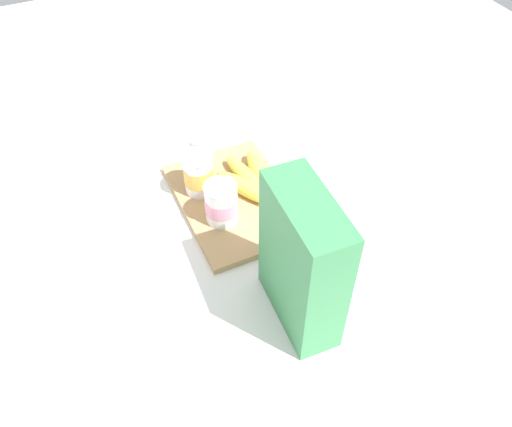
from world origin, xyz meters
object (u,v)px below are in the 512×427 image
object	(u,v)px
banana_bunch	(253,180)
cutting_board	(236,200)
cereal_box	(302,263)
spoon	(206,137)
yogurt_cup_front	(221,203)
yogurt_cup_back	(199,174)

from	to	relation	value
banana_bunch	cutting_board	bearing A→B (deg)	108.58
cereal_box	banana_bunch	world-z (taller)	cereal_box
cereal_box	banana_bunch	distance (m)	0.34
cereal_box	spoon	xyz separation A→B (m)	(0.53, -0.03, -0.13)
yogurt_cup_front	yogurt_cup_back	size ratio (longest dim) A/B	0.95
cereal_box	yogurt_cup_back	bearing A→B (deg)	-168.70
cereal_box	spoon	world-z (taller)	cereal_box
cutting_board	yogurt_cup_back	distance (m)	0.10
cereal_box	yogurt_cup_back	size ratio (longest dim) A/B	2.90
yogurt_cup_front	spoon	world-z (taller)	yogurt_cup_front
spoon	cereal_box	bearing A→B (deg)	177.13
banana_bunch	cereal_box	bearing A→B (deg)	170.15
cereal_box	banana_bunch	xyz separation A→B (m)	(0.32, -0.05, -0.11)
cutting_board	banana_bunch	world-z (taller)	banana_bunch
cutting_board	yogurt_cup_front	xyz separation A→B (m)	(-0.04, 0.05, 0.05)
cutting_board	yogurt_cup_back	world-z (taller)	yogurt_cup_back
cutting_board	cereal_box	world-z (taller)	cereal_box
yogurt_cup_back	yogurt_cup_front	bearing A→B (deg)	-173.17
cutting_board	cereal_box	size ratio (longest dim) A/B	1.18
yogurt_cup_back	banana_bunch	world-z (taller)	yogurt_cup_back
banana_bunch	yogurt_cup_back	bearing A→B (deg)	70.82
yogurt_cup_front	cereal_box	bearing A→B (deg)	-170.55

